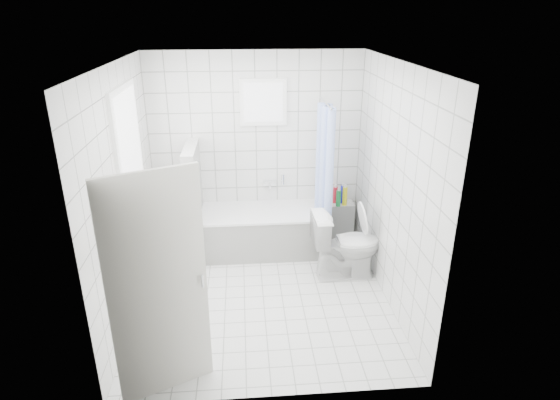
{
  "coord_description": "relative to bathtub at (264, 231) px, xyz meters",
  "views": [
    {
      "loc": [
        -0.18,
        -4.55,
        3.08
      ],
      "look_at": [
        0.22,
        0.35,
        1.05
      ],
      "focal_mm": 30.0,
      "sensor_mm": 36.0,
      "label": 1
    }
  ],
  "objects": [
    {
      "name": "sill_bottles",
      "position": [
        -1.37,
        -0.86,
        0.75
      ],
      "size": [
        0.18,
        0.75,
        0.33
      ],
      "color": "silver",
      "rests_on": "window_sill"
    },
    {
      "name": "toilet",
      "position": [
        0.96,
        -0.74,
        0.13
      ],
      "size": [
        0.85,
        0.51,
        0.85
      ],
      "primitive_type": "imported",
      "rotation": [
        0.0,
        0.0,
        1.62
      ],
      "color": "white",
      "rests_on": "ground"
    },
    {
      "name": "ground",
      "position": [
        -0.07,
        -1.12,
        -0.29
      ],
      "size": [
        3.0,
        3.0,
        0.0
      ],
      "primitive_type": "plane",
      "color": "white",
      "rests_on": "ground"
    },
    {
      "name": "curtain_rod",
      "position": [
        0.77,
        -0.02,
        1.71
      ],
      "size": [
        0.02,
        0.8,
        0.02
      ],
      "primitive_type": "cylinder",
      "rotation": [
        1.57,
        0.0,
        0.0
      ],
      "color": "silver",
      "rests_on": "wall_back"
    },
    {
      "name": "wall_front",
      "position": [
        -0.07,
        -2.62,
        1.01
      ],
      "size": [
        2.8,
        0.02,
        2.6
      ],
      "primitive_type": "cube",
      "color": "white",
      "rests_on": "ground"
    },
    {
      "name": "bathtub",
      "position": [
        0.0,
        0.0,
        0.0
      ],
      "size": [
        1.67,
        0.77,
        0.58
      ],
      "color": "white",
      "rests_on": "ground"
    },
    {
      "name": "ledge_bottles",
      "position": [
        1.07,
        0.22,
        0.38
      ],
      "size": [
        0.18,
        0.19,
        0.26
      ],
      "color": "#1923CC",
      "rests_on": "tiled_ledge"
    },
    {
      "name": "tiled_ledge",
      "position": [
        1.07,
        0.25,
        -0.02
      ],
      "size": [
        0.4,
        0.24,
        0.55
      ],
      "primitive_type": "cube",
      "color": "white",
      "rests_on": "ground"
    },
    {
      "name": "door",
      "position": [
        -0.96,
        -2.44,
        0.71
      ],
      "size": [
        0.74,
        0.37,
        2.0
      ],
      "primitive_type": "cube",
      "rotation": [
        0.0,
        0.0,
        -1.14
      ],
      "color": "silver",
      "rests_on": "ground"
    },
    {
      "name": "ceiling",
      "position": [
        -0.07,
        -1.12,
        2.31
      ],
      "size": [
        3.0,
        3.0,
        0.0
      ],
      "primitive_type": "plane",
      "rotation": [
        3.14,
        0.0,
        0.0
      ],
      "color": "white",
      "rests_on": "ground"
    },
    {
      "name": "partition_wall",
      "position": [
        -0.9,
        -0.05,
        0.46
      ],
      "size": [
        0.15,
        0.85,
        1.5
      ],
      "primitive_type": "cube",
      "color": "white",
      "rests_on": "ground"
    },
    {
      "name": "tub_faucet",
      "position": [
        0.1,
        0.33,
        0.56
      ],
      "size": [
        0.18,
        0.06,
        0.06
      ],
      "primitive_type": "cube",
      "color": "silver",
      "rests_on": "wall_back"
    },
    {
      "name": "window_back",
      "position": [
        0.03,
        0.33,
        1.66
      ],
      "size": [
        0.5,
        0.01,
        0.5
      ],
      "primitive_type": "cube",
      "color": "white",
      "rests_on": "wall_back"
    },
    {
      "name": "shower_curtain",
      "position": [
        0.77,
        -0.16,
        0.81
      ],
      "size": [
        0.14,
        0.48,
        1.78
      ],
      "primitive_type": null,
      "color": "#547AF8",
      "rests_on": "curtain_rod"
    },
    {
      "name": "window_sill",
      "position": [
        -1.38,
        -0.82,
        0.57
      ],
      "size": [
        0.18,
        1.02,
        0.08
      ],
      "primitive_type": "cube",
      "color": "white",
      "rests_on": "wall_left"
    },
    {
      "name": "window_left",
      "position": [
        -1.43,
        -0.82,
        1.31
      ],
      "size": [
        0.01,
        0.9,
        1.4
      ],
      "primitive_type": "cube",
      "color": "white",
      "rests_on": "wall_left"
    },
    {
      "name": "wall_back",
      "position": [
        -0.07,
        0.38,
        1.01
      ],
      "size": [
        2.8,
        0.02,
        2.6
      ],
      "primitive_type": "cube",
      "color": "white",
      "rests_on": "ground"
    },
    {
      "name": "wall_left",
      "position": [
        -1.47,
        -1.12,
        1.01
      ],
      "size": [
        0.02,
        3.0,
        2.6
      ],
      "primitive_type": "cube",
      "color": "white",
      "rests_on": "ground"
    },
    {
      "name": "wall_right",
      "position": [
        1.33,
        -1.12,
        1.01
      ],
      "size": [
        0.02,
        3.0,
        2.6
      ],
      "primitive_type": "cube",
      "color": "white",
      "rests_on": "ground"
    }
  ]
}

